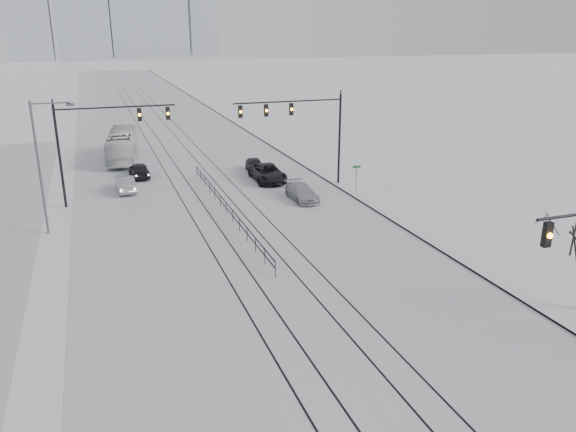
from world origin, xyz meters
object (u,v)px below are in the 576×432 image
object	(u,v)px
sedan_nb_right	(302,193)
sedan_nb_far	(255,165)
box_truck	(122,146)
sedan_sb_outer	(125,184)
sedan_sb_inner	(139,170)
sedan_nb_front	(268,173)

from	to	relation	value
sedan_nb_right	sedan_nb_far	bearing A→B (deg)	95.13
sedan_nb_right	box_truck	size ratio (longest dim) A/B	0.39
sedan_sb_outer	sedan_nb_far	xyz separation A→B (m)	(12.44, 2.99, -0.01)
sedan_nb_far	sedan_sb_inner	bearing A→B (deg)	179.76
sedan_sb_inner	box_truck	xyz separation A→B (m)	(-0.96, 8.12, 0.86)
sedan_nb_front	box_truck	xyz separation A→B (m)	(-11.96, 13.43, 0.79)
sedan_sb_inner	box_truck	bearing A→B (deg)	-85.57
sedan_nb_front	box_truck	size ratio (longest dim) A/B	0.50
sedan_sb_inner	box_truck	world-z (taller)	box_truck
sedan_sb_inner	box_truck	distance (m)	8.23
sedan_nb_right	sedan_nb_far	size ratio (longest dim) A/B	1.12
sedan_nb_front	box_truck	distance (m)	18.00
sedan_nb_front	sedan_nb_far	bearing A→B (deg)	93.84
sedan_sb_outer	sedan_nb_right	distance (m)	15.35
sedan_nb_front	sedan_nb_far	size ratio (longest dim) A/B	1.41
sedan_sb_inner	sedan_nb_far	xyz separation A→B (m)	(10.84, -1.59, -0.03)
sedan_nb_right	box_truck	world-z (taller)	box_truck
sedan_sb_outer	sedan_nb_front	distance (m)	12.61
sedan_sb_inner	sedan_nb_right	world-z (taller)	sedan_sb_inner
sedan_nb_right	box_truck	distance (m)	23.83
sedan_nb_front	box_truck	world-z (taller)	box_truck
sedan_sb_inner	sedan_nb_front	xyz separation A→B (m)	(10.99, -5.31, 0.07)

